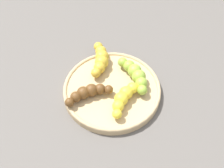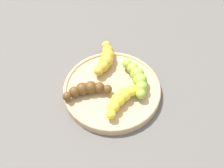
{
  "view_description": "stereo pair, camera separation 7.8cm",
  "coord_description": "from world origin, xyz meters",
  "px_view_note": "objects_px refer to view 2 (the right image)",
  "views": [
    {
      "loc": [
        -0.47,
        0.06,
        0.66
      ],
      "look_at": [
        0.0,
        0.0,
        0.04
      ],
      "focal_mm": 48.92,
      "sensor_mm": 36.0,
      "label": 1
    },
    {
      "loc": [
        -0.47,
        -0.01,
        0.66
      ],
      "look_at": [
        0.0,
        0.0,
        0.04
      ],
      "focal_mm": 48.92,
      "sensor_mm": 36.0,
      "label": 2
    }
  ],
  "objects_px": {
    "banana_green": "(137,77)",
    "banana_spotted": "(106,58)",
    "fruit_bowl": "(112,90)",
    "banana_overripe": "(87,89)",
    "banana_yellow": "(122,98)"
  },
  "relations": [
    {
      "from": "banana_overripe",
      "to": "banana_spotted",
      "type": "distance_m",
      "value": 0.11
    },
    {
      "from": "banana_yellow",
      "to": "banana_green",
      "type": "bearing_deg",
      "value": -78.16
    },
    {
      "from": "banana_green",
      "to": "banana_spotted",
      "type": "xyz_separation_m",
      "value": [
        0.06,
        0.08,
        0.0
      ]
    },
    {
      "from": "banana_overripe",
      "to": "banana_green",
      "type": "relative_size",
      "value": 0.99
    },
    {
      "from": "fruit_bowl",
      "to": "banana_overripe",
      "type": "xyz_separation_m",
      "value": [
        -0.02,
        0.06,
        0.02
      ]
    },
    {
      "from": "fruit_bowl",
      "to": "banana_overripe",
      "type": "distance_m",
      "value": 0.07
    },
    {
      "from": "banana_overripe",
      "to": "banana_yellow",
      "type": "distance_m",
      "value": 0.09
    },
    {
      "from": "banana_green",
      "to": "banana_spotted",
      "type": "distance_m",
      "value": 0.11
    },
    {
      "from": "fruit_bowl",
      "to": "banana_green",
      "type": "bearing_deg",
      "value": -70.03
    },
    {
      "from": "banana_yellow",
      "to": "banana_overripe",
      "type": "bearing_deg",
      "value": 25.96
    },
    {
      "from": "fruit_bowl",
      "to": "banana_yellow",
      "type": "xyz_separation_m",
      "value": [
        -0.04,
        -0.03,
        0.02
      ]
    },
    {
      "from": "banana_overripe",
      "to": "banana_green",
      "type": "distance_m",
      "value": 0.13
    },
    {
      "from": "fruit_bowl",
      "to": "banana_yellow",
      "type": "height_order",
      "value": "banana_yellow"
    },
    {
      "from": "banana_overripe",
      "to": "banana_yellow",
      "type": "bearing_deg",
      "value": -120.13
    },
    {
      "from": "fruit_bowl",
      "to": "banana_spotted",
      "type": "distance_m",
      "value": 0.09
    }
  ]
}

